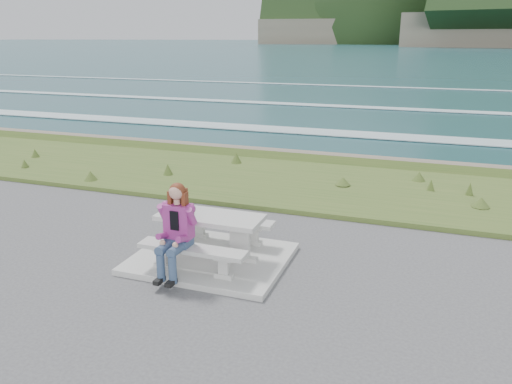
% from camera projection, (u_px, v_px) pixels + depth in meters
% --- Properties ---
extents(concrete_slab, '(2.60, 2.10, 0.10)m').
position_uv_depth(concrete_slab, '(211.00, 258.00, 8.67)').
color(concrete_slab, '#AFAEA9').
rests_on(concrete_slab, ground).
extents(picnic_table, '(1.80, 0.75, 0.75)m').
position_uv_depth(picnic_table, '(210.00, 224.00, 8.48)').
color(picnic_table, '#AFAEA9').
rests_on(picnic_table, concrete_slab).
extents(bench_landward, '(1.80, 0.35, 0.45)m').
position_uv_depth(bench_landward, '(192.00, 253.00, 7.92)').
color(bench_landward, '#AFAEA9').
rests_on(bench_landward, concrete_slab).
extents(bench_seaward, '(1.80, 0.35, 0.45)m').
position_uv_depth(bench_seaward, '(226.00, 223.00, 9.18)').
color(bench_seaward, '#AFAEA9').
rests_on(bench_seaward, concrete_slab).
extents(grass_verge, '(160.00, 4.50, 0.22)m').
position_uv_depth(grass_verge, '(290.00, 184.00, 13.18)').
color(grass_verge, '#395B22').
rests_on(grass_verge, ground).
extents(shore_drop, '(160.00, 0.80, 2.20)m').
position_uv_depth(shore_drop, '(315.00, 160.00, 15.79)').
color(shore_drop, '#645A4B').
rests_on(shore_drop, ground).
extents(ocean, '(1600.00, 1600.00, 0.09)m').
position_uv_depth(ocean, '(375.00, 126.00, 31.77)').
color(ocean, '#1D4A52').
rests_on(ocean, ground).
extents(seated_woman, '(0.44, 0.76, 1.48)m').
position_uv_depth(seated_woman, '(175.00, 243.00, 7.81)').
color(seated_woman, '#314C6E').
rests_on(seated_woman, concrete_slab).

